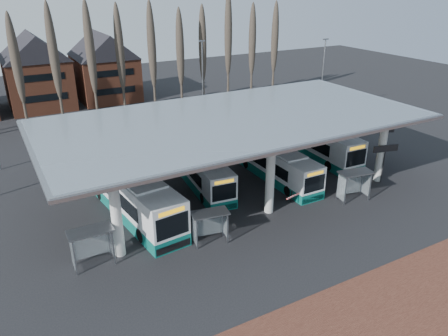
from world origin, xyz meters
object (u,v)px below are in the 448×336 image
bus_1 (200,169)px  shelter_2 (354,179)px  bus_3 (315,140)px  shelter_0 (91,239)px  bus_2 (275,163)px  bus_0 (131,193)px  shelter_1 (210,220)px

bus_1 → shelter_2: 13.17m
bus_3 → shelter_0: bearing=-159.8°
shelter_2 → bus_2: bearing=125.3°
bus_1 → bus_2: (6.55, -2.18, 0.02)m
bus_3 → bus_0: bearing=-170.1°
bus_3 → shelter_1: (-17.02, -9.25, 0.15)m
bus_2 → shelter_2: 7.41m
bus_0 → shelter_0: size_ratio=4.70×
bus_1 → bus_2: bearing=-12.3°
bus_2 → shelter_1: size_ratio=4.03×
bus_0 → bus_2: size_ratio=1.19×
bus_3 → shelter_0: size_ratio=4.35×
bus_0 → bus_2: 13.54m
bus_0 → bus_1: 7.33m
bus_0 → bus_2: bus_0 is taller
shelter_2 → shelter_1: bearing=-170.8°
bus_0 → shelter_1: size_ratio=4.81×
shelter_1 → shelter_2: 13.32m
bus_1 → shelter_0: (-11.35, -7.42, 0.46)m
shelter_0 → bus_3: bearing=18.6°
shelter_0 → shelter_1: shelter_0 is taller
bus_2 → bus_3: bus_3 is taller
bus_0 → shelter_1: bearing=-68.6°
bus_1 → bus_0: bearing=-156.7°
bus_2 → shelter_2: bearing=-64.0°
shelter_0 → shelter_2: shelter_0 is taller
bus_0 → bus_3: (20.45, 2.69, -0.11)m
bus_1 → shelter_1: bus_1 is taller
bus_1 → shelter_0: 13.57m
shelter_0 → shelter_1: 7.90m
bus_2 → bus_3: (6.90, 2.69, 0.14)m
bus_0 → shelter_2: 18.02m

